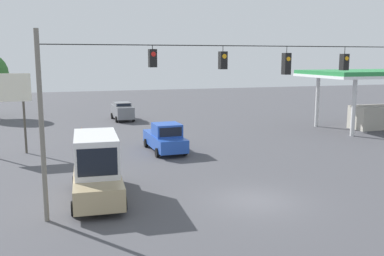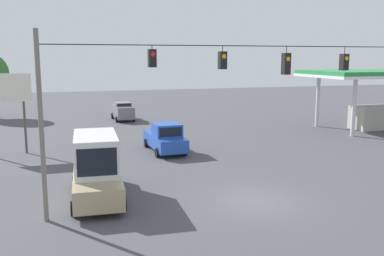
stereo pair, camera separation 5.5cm
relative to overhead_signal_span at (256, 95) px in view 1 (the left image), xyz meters
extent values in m
plane|color=#47474C|center=(0.06, 0.29, -5.01)|extent=(140.00, 140.00, 0.00)
cylinder|color=slate|center=(9.46, 0.00, -1.07)|extent=(0.20, 0.20, 7.87)
cylinder|color=black|center=(0.06, 0.00, 2.25)|extent=(18.80, 0.04, 0.04)
cube|color=black|center=(-4.74, 0.00, 1.51)|extent=(0.32, 0.36, 0.80)
cylinder|color=black|center=(-4.74, 0.00, 2.08)|extent=(0.03, 0.03, 0.34)
cylinder|color=orange|center=(-4.74, 0.19, 1.69)|extent=(0.20, 0.02, 0.20)
cube|color=black|center=(-1.54, 0.00, 1.44)|extent=(0.32, 0.36, 1.01)
cylinder|color=black|center=(-1.54, 0.00, 2.10)|extent=(0.03, 0.03, 0.31)
cylinder|color=orange|center=(-1.54, 0.19, 1.66)|extent=(0.20, 0.02, 0.20)
cube|color=black|center=(1.66, 0.00, 1.60)|extent=(0.32, 0.36, 0.79)
cylinder|color=black|center=(1.66, 0.00, 2.12)|extent=(0.03, 0.03, 0.25)
cylinder|color=orange|center=(1.66, 0.19, 1.78)|extent=(0.20, 0.02, 0.20)
cube|color=black|center=(4.86, 0.00, 1.70)|extent=(0.32, 0.36, 0.76)
cylinder|color=black|center=(4.86, 0.00, 2.17)|extent=(0.03, 0.03, 0.17)
cylinder|color=red|center=(4.86, 0.19, 1.87)|extent=(0.20, 0.02, 0.20)
cube|color=#234CB2|center=(1.55, -11.61, -4.24)|extent=(2.12, 5.46, 0.90)
cube|color=#234CB2|center=(1.53, -10.96, -3.34)|extent=(1.87, 1.99, 0.90)
cube|color=black|center=(1.51, -9.98, -3.34)|extent=(1.59, 0.06, 0.63)
cylinder|color=black|center=(2.50, -9.83, -4.69)|extent=(0.24, 0.65, 0.64)
cylinder|color=black|center=(0.51, -9.88, -4.69)|extent=(0.24, 0.65, 0.64)
cylinder|color=black|center=(2.58, -13.35, -4.69)|extent=(0.24, 0.65, 0.64)
cylinder|color=black|center=(0.60, -13.40, -4.69)|extent=(0.24, 0.65, 0.64)
cube|color=tan|center=(7.18, -2.25, -4.19)|extent=(2.49, 6.28, 1.00)
cube|color=silver|center=(7.16, -2.56, -2.80)|extent=(2.20, 4.05, 1.78)
cube|color=black|center=(7.26, -0.58, -2.80)|extent=(1.73, 0.11, 1.25)
cylinder|color=black|center=(8.36, -0.31, -4.69)|extent=(0.25, 0.65, 0.64)
cylinder|color=black|center=(6.20, -0.19, -4.69)|extent=(0.25, 0.65, 0.64)
cylinder|color=black|center=(8.15, -4.31, -4.69)|extent=(0.25, 0.65, 0.64)
cylinder|color=black|center=(5.99, -4.20, -4.69)|extent=(0.25, 0.65, 0.64)
cube|color=slate|center=(2.21, -28.04, -4.06)|extent=(1.95, 4.58, 1.26)
cube|color=slate|center=(2.21, -28.04, -3.25)|extent=(1.71, 2.04, 0.36)
cube|color=black|center=(2.18, -27.03, -3.25)|extent=(1.43, 0.07, 0.25)
cylinder|color=black|center=(3.05, -26.54, -4.69)|extent=(0.24, 0.65, 0.64)
cylinder|color=black|center=(1.26, -26.60, -4.69)|extent=(0.24, 0.65, 0.64)
cylinder|color=black|center=(3.16, -29.47, -4.69)|extent=(0.24, 0.65, 0.64)
cylinder|color=black|center=(1.37, -29.53, -4.69)|extent=(0.24, 0.65, 0.64)
cone|color=orange|center=(7.14, -3.73, -4.63)|extent=(0.32, 0.32, 0.75)
cone|color=orange|center=(7.03, -6.89, -4.63)|extent=(0.32, 0.32, 0.75)
cone|color=orange|center=(7.05, -10.27, -4.63)|extent=(0.32, 0.32, 0.75)
cone|color=orange|center=(6.95, -13.10, -4.63)|extent=(0.32, 0.32, 0.75)
cone|color=orange|center=(7.06, -16.46, -4.63)|extent=(0.32, 0.32, 0.75)
cone|color=orange|center=(6.97, -19.82, -4.63)|extent=(0.32, 0.32, 0.75)
cube|color=#288442|center=(-20.11, -15.26, 0.35)|extent=(13.51, 7.72, 0.35)
cube|color=white|center=(-20.11, -15.26, 0.06)|extent=(13.61, 7.82, 0.24)
cylinder|color=silver|center=(-15.38, -17.97, -2.42)|extent=(0.36, 0.36, 5.18)
cylinder|color=silver|center=(-15.38, -12.56, -2.42)|extent=(0.36, 0.36, 5.18)
cube|color=#B2AD9E|center=(-20.11, -15.26, -3.91)|extent=(4.73, 2.32, 2.20)
cylinder|color=#4C473D|center=(11.11, -13.88, -3.16)|extent=(0.16, 0.16, 3.71)
cube|color=silver|center=(12.42, -13.88, -0.33)|extent=(3.77, 0.12, 1.95)
camera|label=1|loc=(8.76, 18.02, 1.75)|focal=40.00mm
camera|label=2|loc=(8.71, 18.03, 1.75)|focal=40.00mm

